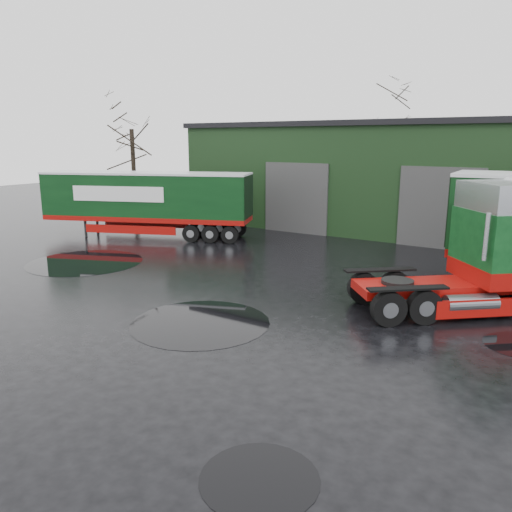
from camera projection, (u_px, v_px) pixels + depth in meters
The scene contains 9 objects.
ground at pixel (246, 325), 14.50m from camera, with size 100.00×100.00×0.00m, color black.
warehouse at pixel (467, 177), 29.05m from camera, with size 32.40×12.40×6.30m.
hero_tractor at pixel (449, 248), 15.33m from camera, with size 2.77×6.52×4.05m, color #0F441A, non-canonical shape.
trailer_left at pixel (147, 205), 27.39m from camera, with size 2.36×11.56×3.59m, color silver, non-canonical shape.
tree_left at pixel (133, 156), 32.37m from camera, with size 4.40×4.40×8.50m, color black, non-canonical shape.
tree_back_a at pixel (390, 146), 41.11m from camera, with size 4.40×4.40×9.50m, color black, non-canonical shape.
puddle_0 at pixel (200, 323), 14.68m from camera, with size 4.11×4.11×0.01m, color black.
puddle_2 at pixel (85, 262), 21.97m from camera, with size 4.96×4.96×0.01m, color black.
puddle_3 at pixel (260, 479), 7.91m from camera, with size 1.94×1.94×0.01m, color black.
Camera 1 is at (7.70, -11.30, 5.25)m, focal length 35.00 mm.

